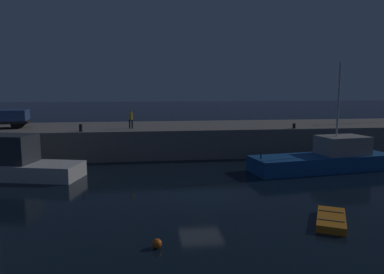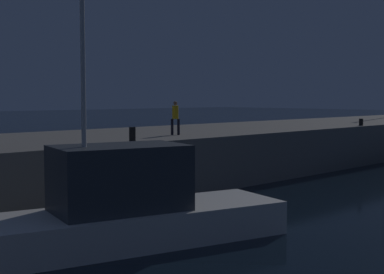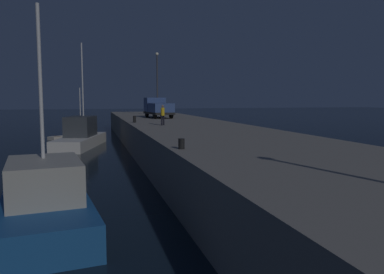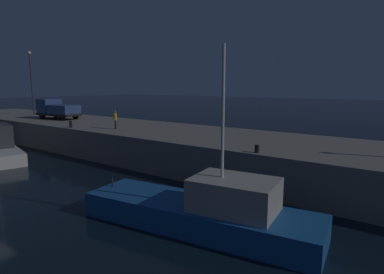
{
  "view_description": "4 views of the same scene",
  "coord_description": "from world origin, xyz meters",
  "views": [
    {
      "loc": [
        -3.25,
        -19.89,
        6.28
      ],
      "look_at": [
        1.37,
        13.91,
        1.63
      ],
      "focal_mm": 33.02,
      "sensor_mm": 36.0,
      "label": 1
    },
    {
      "loc": [
        -23.09,
        -7.04,
        4.55
      ],
      "look_at": [
        -0.2,
        16.33,
        2.16
      ],
      "focal_mm": 51.37,
      "sensor_mm": 36.0,
      "label": 2
    },
    {
      "loc": [
        26.85,
        7.35,
        4.85
      ],
      "look_at": [
        1.1,
        14.22,
        2.17
      ],
      "focal_mm": 35.66,
      "sensor_mm": 36.0,
      "label": 3
    },
    {
      "loc": [
        18.78,
        -6.26,
        6.61
      ],
      "look_at": [
        1.8,
        16.55,
        2.05
      ],
      "focal_mm": 30.26,
      "sensor_mm": 36.0,
      "label": 4
    }
  ],
  "objects": [
    {
      "name": "ground_plane",
      "position": [
        0.0,
        0.0,
        0.0
      ],
      "size": [
        320.0,
        320.0,
        0.0
      ],
      "primitive_type": "plane",
      "color": "black"
    },
    {
      "name": "fishing_boat_blue",
      "position": [
        -12.92,
        6.34,
        1.12
      ],
      "size": [
        10.66,
        5.43,
        10.5
      ],
      "color": "silver",
      "rests_on": "ground"
    },
    {
      "name": "bollard_central",
      "position": [
        10.61,
        11.2,
        2.87
      ],
      "size": [
        0.28,
        0.28,
        0.46
      ],
      "primitive_type": "cylinder",
      "color": "black",
      "rests_on": "pier_quay"
    },
    {
      "name": "fishing_boat_white",
      "position": [
        10.84,
        5.48,
        0.92
      ],
      "size": [
        11.64,
        4.57,
        8.32
      ],
      "color": "#195193",
      "rests_on": "ground"
    },
    {
      "name": "bollard_west",
      "position": [
        -8.66,
        11.31,
        2.96
      ],
      "size": [
        0.28,
        0.28,
        0.64
      ],
      "primitive_type": "cylinder",
      "color": "black",
      "rests_on": "pier_quay"
    },
    {
      "name": "rowboat_white_mid",
      "position": [
        5.43,
        -4.97,
        0.17
      ],
      "size": [
        2.5,
        3.13,
        0.38
      ],
      "color": "orange",
      "rests_on": "ground"
    },
    {
      "name": "mooring_buoy_mid",
      "position": [
        -2.83,
        -6.51,
        0.2
      ],
      "size": [
        0.39,
        0.39,
        0.39
      ],
      "primitive_type": "sphere",
      "color": "orange",
      "rests_on": "ground"
    },
    {
      "name": "pier_quay",
      "position": [
        0.0,
        15.53,
        1.32
      ],
      "size": [
        77.51,
        9.71,
        2.64
      ],
      "color": "gray",
      "rests_on": "ground"
    },
    {
      "name": "dockworker",
      "position": [
        -4.46,
        13.18,
        3.61
      ],
      "size": [
        0.44,
        0.44,
        1.7
      ],
      "color": "black",
      "rests_on": "pier_quay"
    }
  ]
}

